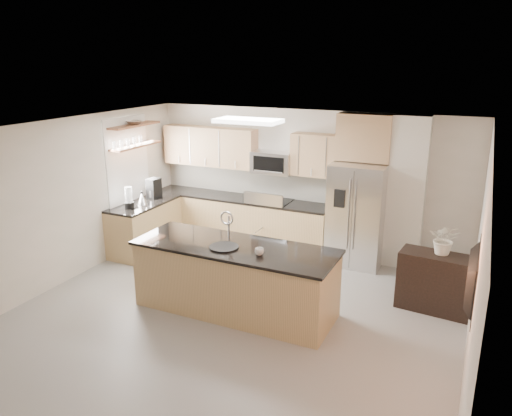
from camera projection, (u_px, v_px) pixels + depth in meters
The scene contains 27 objects.
floor at pixel (225, 325), 6.77m from camera, with size 6.50×6.50×0.00m, color gray.
ceiling at pixel (221, 134), 6.01m from camera, with size 6.00×6.50×0.02m, color silver.
wall_back at pixel (307, 181), 9.21m from camera, with size 6.00×0.02×2.60m, color beige.
wall_front at pixel (6, 375), 3.57m from camera, with size 6.00×0.02×2.60m, color beige.
wall_left at pixel (49, 207), 7.59m from camera, with size 0.02×6.50×2.60m, color beige.
wall_right at pixel (476, 276), 5.19m from camera, with size 0.02×6.50×2.60m, color beige.
back_counter at pixel (240, 219), 9.67m from camera, with size 3.55×0.66×1.44m.
left_counter at pixel (145, 226), 9.31m from camera, with size 0.66×1.50×0.92m.
range at pixel (269, 224), 9.41m from camera, with size 0.76×0.64×1.14m.
upper_cabinets at pixel (239, 149), 9.44m from camera, with size 3.50×0.33×0.75m.
microwave at pixel (273, 162), 9.18m from camera, with size 0.76×0.40×0.40m.
refrigerator at pixel (357, 215), 8.58m from camera, with size 0.92×0.78×1.78m.
partition_column at pixel (406, 193), 8.35m from camera, with size 0.60×0.30×2.60m, color beige.
window at pixel (127, 162), 9.09m from camera, with size 0.04×1.15×1.65m.
shelf_lower at pixel (135, 146), 9.04m from camera, with size 0.30×1.20×0.04m, color brown.
shelf_upper at pixel (134, 125), 8.93m from camera, with size 0.30×1.20×0.04m, color brown.
ceiling_fixture at pixel (248, 121), 7.58m from camera, with size 1.00×0.50×0.06m, color white.
island at pixel (235, 278), 7.03m from camera, with size 2.87×1.06×1.41m.
credenza at pixel (437, 283), 7.06m from camera, with size 1.06×0.44×0.85m, color black.
cup at pixel (259, 251), 6.56m from camera, with size 0.12×0.12×0.10m, color white.
platter at pixel (224, 247), 6.81m from camera, with size 0.41×0.41×0.02m, color black.
blender at pixel (129, 199), 8.79m from camera, with size 0.17×0.17×0.39m.
kettle at pixel (142, 199), 9.05m from camera, with size 0.19×0.19×0.24m.
coffee_maker at pixel (154, 189), 9.46m from camera, with size 0.22×0.26×0.37m.
bowl at pixel (134, 122), 8.93m from camera, with size 0.35×0.35×0.09m, color silver.
flower_vase at pixel (446, 231), 6.87m from camera, with size 0.60×0.52×0.67m, color silver.
television at pixel (467, 278), 5.03m from camera, with size 1.08×0.14×0.62m, color black.
Camera 1 is at (2.91, -5.28, 3.48)m, focal length 35.00 mm.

